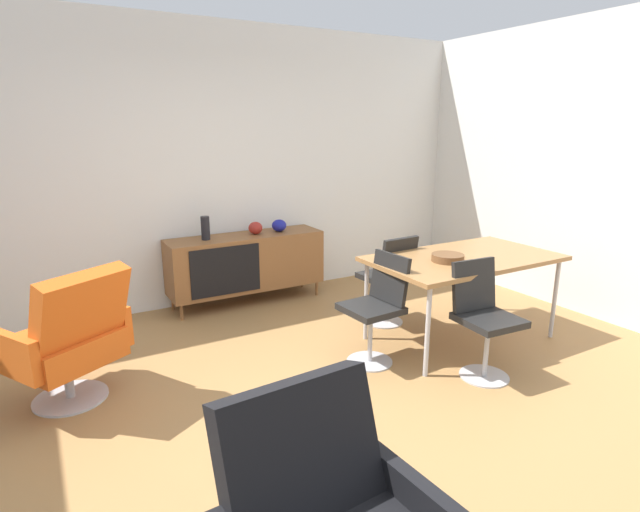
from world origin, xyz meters
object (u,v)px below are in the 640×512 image
Objects in this scene: vase_sculptural_dark at (279,226)px; dining_chair_front_left at (483,315)px; sideboard at (246,262)px; dining_table at (464,261)px; dining_chair_near_window at (377,304)px; vase_cobalt at (255,228)px; dining_chair_back_left at (389,276)px; wooden_bowl_on_table at (448,258)px; lounge_chair_red at (69,337)px; vase_ceramic_small at (205,228)px.

dining_chair_front_left is at bearing -77.27° from vase_sculptural_dark.
sideboard is 1.00× the size of dining_table.
dining_chair_near_window is at bearing -90.43° from vase_sculptural_dark.
dining_chair_back_left is at bearing -57.01° from vase_cobalt.
vase_cobalt is 0.17× the size of dining_chair_near_window.
vase_cobalt is 2.05m from wooden_bowl_on_table.
wooden_bowl_on_table is 0.27× the size of lounge_chair_red.
vase_sculptural_dark is 2.43m from dining_chair_front_left.
vase_sculptural_dark is (0.27, 0.00, 0.00)m from vase_cobalt.
dining_chair_front_left is (0.80, -2.35, -0.31)m from vase_cobalt.
sideboard is 6.92× the size of vase_ceramic_small.
dining_table reaches higher than sideboard.
lounge_chair_red reaches higher than wooden_bowl_on_table.
dining_chair_back_left is (-0.35, 0.56, -0.23)m from dining_table.
dining_chair_near_window is (-0.01, -1.78, -0.31)m from vase_sculptural_dark.
wooden_bowl_on_table is 2.84m from lounge_chair_red.
lounge_chair_red is (-3.01, 0.50, -0.23)m from dining_table.
vase_ceramic_small is 2.33m from wooden_bowl_on_table.
dining_chair_near_window is (0.78, -1.78, -0.37)m from vase_ceramic_small.
vase_sculptural_dark is at bearing 0.00° from vase_cobalt.
sideboard is at bearing 111.33° from dining_chair_front_left.
wooden_bowl_on_table is at bearing -4.98° from dining_chair_near_window.
vase_cobalt is 0.63× the size of vase_ceramic_small.
sideboard is 0.52m from vase_sculptural_dark.
dining_chair_front_left reaches higher than sideboard.
sideboard is 2.17m from lounge_chair_red.
sideboard is 1.53m from dining_chair_back_left.
dining_table is (0.88, -1.79, -0.09)m from vase_sculptural_dark.
dining_chair_front_left is (-0.35, -0.56, -0.23)m from dining_table.
sideboard is at bearing -179.72° from vase_sculptural_dark.
dining_table is at bearing -57.37° from vase_cobalt.
dining_chair_near_window reaches higher than vase_cobalt.
dining_chair_back_left is 1.00× the size of dining_chair_near_window.
lounge_chair_red is at bearing 170.52° from dining_table.
vase_ceramic_small is at bearing 43.86° from lounge_chair_red.
wooden_bowl_on_table is at bearing -60.88° from sideboard.
vase_ceramic_small reaches higher than dining_table.
vase_sculptural_dark reaches higher than sideboard.
dining_table is at bearing 58.27° from dining_chair_front_left.
dining_chair_front_left is at bearing -102.08° from wooden_bowl_on_table.
vase_cobalt is at bearing 122.99° from dining_chair_back_left.
sideboard is at bearing -179.08° from vase_cobalt.
dining_chair_back_left is 2.66m from lounge_chair_red.
sideboard is at bearing 126.71° from dining_chair_back_left.
dining_chair_near_window is at bearing -13.23° from lounge_chair_red.
dining_chair_front_left is (-0.11, -0.51, -0.30)m from wooden_bowl_on_table.
lounge_chair_red reaches higher than sideboard.
lounge_chair_red reaches higher than dining_chair_front_left.
dining_chair_near_window is (-0.65, 0.06, -0.30)m from wooden_bowl_on_table.
wooden_bowl_on_table is (1.43, -1.84, -0.07)m from vase_ceramic_small.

